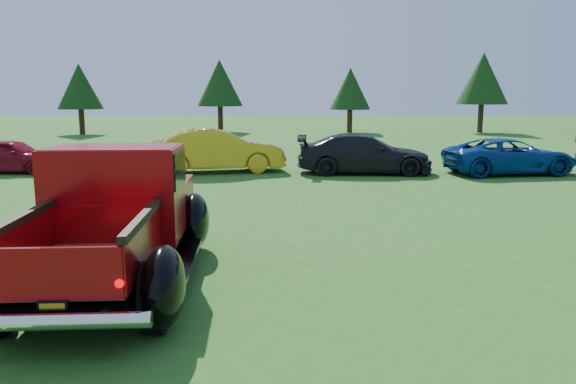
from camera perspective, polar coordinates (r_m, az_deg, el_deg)
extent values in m
plane|color=#28641C|center=(9.29, -3.20, -6.69)|extent=(120.00, 120.00, 0.00)
cylinder|color=#332114|center=(39.84, -20.21, 6.72)|extent=(0.36, 0.36, 1.66)
cone|color=black|center=(39.81, -20.41, 10.03)|extent=(2.94, 2.94, 2.94)
cylinder|color=#332114|center=(40.06, -6.88, 7.38)|extent=(0.36, 0.36, 1.80)
cone|color=black|center=(40.03, -6.95, 10.95)|extent=(3.20, 3.20, 3.20)
cylinder|color=#332114|center=(39.38, 6.28, 7.19)|extent=(0.36, 0.36, 1.58)
cone|color=black|center=(39.34, 6.34, 10.39)|extent=(2.82, 2.82, 2.82)
cylinder|color=#332114|center=(41.20, 18.96, 7.08)|extent=(0.36, 0.36, 1.94)
cone|color=black|center=(41.18, 19.18, 10.83)|extent=(3.46, 3.46, 3.46)
cylinder|color=black|center=(6.55, -13.40, -10.36)|extent=(0.26, 0.83, 0.83)
cylinder|color=black|center=(10.05, -20.05, -3.57)|extent=(0.26, 0.83, 0.83)
cylinder|color=black|center=(9.69, -10.05, -3.60)|extent=(0.26, 0.83, 0.83)
cube|color=black|center=(8.31, -17.38, -5.82)|extent=(1.53, 4.88, 0.21)
cube|color=maroon|center=(9.83, -15.14, -0.77)|extent=(1.78, 1.58, 0.64)
cube|color=silver|center=(10.60, -14.28, -0.03)|extent=(1.65, 0.09, 0.52)
cube|color=maroon|center=(8.48, -17.07, -0.12)|extent=(1.86, 1.22, 1.34)
cube|color=black|center=(8.43, -17.20, 2.29)|extent=(1.90, 1.12, 0.52)
cube|color=maroon|center=(8.40, -17.29, 4.18)|extent=(1.77, 1.12, 0.08)
cube|color=brown|center=(7.07, -19.97, -7.26)|extent=(1.43, 2.09, 0.05)
cube|color=maroon|center=(7.23, -25.41, -5.05)|extent=(0.09, 2.06, 0.54)
cube|color=maroon|center=(6.83, -14.47, -5.23)|extent=(0.09, 2.06, 0.54)
cube|color=maroon|center=(7.96, -17.99, -3.25)|extent=(1.39, 0.08, 0.54)
cube|color=maroon|center=(6.05, -22.89, -7.66)|extent=(1.39, 0.09, 0.54)
cube|color=black|center=(7.16, -25.61, -2.57)|extent=(0.13, 2.07, 0.09)
cube|color=black|center=(6.75, -14.59, -2.60)|extent=(0.13, 2.07, 0.09)
ellipsoid|color=black|center=(6.50, -12.54, -9.36)|extent=(0.49, 1.10, 0.91)
ellipsoid|color=black|center=(10.05, -20.66, -2.88)|extent=(0.49, 1.10, 0.91)
ellipsoid|color=black|center=(9.65, -9.46, -2.89)|extent=(0.49, 1.10, 0.91)
cube|color=black|center=(8.59, -23.82, -6.58)|extent=(0.37, 2.17, 0.06)
cube|color=black|center=(8.11, -10.64, -6.83)|extent=(0.37, 2.17, 0.06)
cylinder|color=silver|center=(5.95, -23.47, -12.00)|extent=(2.02, 0.20, 0.17)
cube|color=black|center=(6.12, -22.80, -10.82)|extent=(0.31, 0.02, 0.15)
cube|color=gold|center=(6.12, -22.84, -10.85)|extent=(0.25, 0.01, 0.10)
sphere|color=#CC0505|center=(5.87, -16.77, -8.89)|extent=(0.09, 0.09, 0.09)
imported|color=maroon|center=(21.28, -26.34, 3.33)|extent=(3.52, 1.66, 1.16)
imported|color=gold|center=(19.36, -7.22, 4.21)|extent=(4.73, 2.35, 1.49)
imported|color=black|center=(19.12, 7.73, 3.85)|extent=(4.63, 2.16, 1.31)
imported|color=navy|center=(20.20, 21.60, 3.40)|extent=(4.46, 2.40, 1.19)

